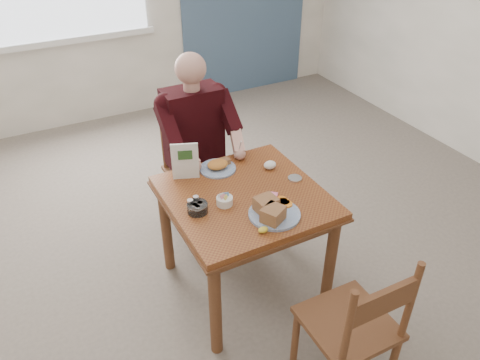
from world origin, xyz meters
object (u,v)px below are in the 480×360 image
diner (197,135)px  far_plate (218,166)px  near_plate (272,210)px  table (245,209)px  chair_far (195,169)px  chair_near (354,328)px

diner → far_plate: (-0.02, -0.38, -0.04)m
diner → near_plate: size_ratio=3.70×
near_plate → table: bearing=97.9°
chair_far → diner: bearing=-90.0°
near_plate → far_plate: size_ratio=1.46×
chair_far → far_plate: chair_far is taller
chair_far → near_plate: chair_far is taller
chair_far → chair_near: 1.72m
chair_near → near_plate: bearing=97.4°
chair_near → far_plate: chair_near is taller
diner → near_plate: (0.04, -0.96, -0.02)m
table → diner: (0.00, 0.71, 0.17)m
diner → far_plate: diner is taller
near_plate → far_plate: near_plate is taller
chair_near → diner: 1.67m
diner → far_plate: 0.38m
table → chair_near: size_ratio=0.97×
diner → near_plate: diner is taller
table → chair_far: bearing=90.0°
far_plate → chair_far: bearing=87.5°
chair_far → chair_near: same height
diner → table: bearing=-90.0°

